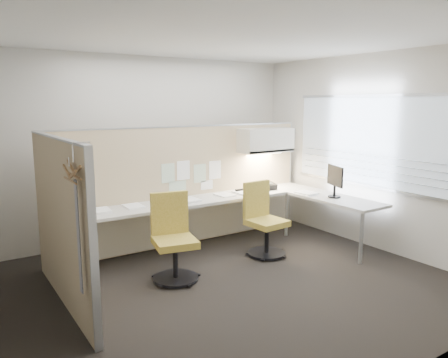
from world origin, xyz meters
TOP-DOWN VIEW (x-y plane):
  - floor at (0.00, 0.00)m, footprint 5.50×4.50m
  - ceiling at (0.00, 0.00)m, footprint 5.50×4.50m
  - wall_back at (0.00, 2.25)m, footprint 5.50×0.02m
  - wall_front at (0.00, -2.25)m, footprint 5.50×0.02m
  - wall_right at (2.75, 0.00)m, footprint 0.02×4.50m
  - window_pane at (2.73, 0.00)m, footprint 0.01×2.80m
  - partition_back at (0.55, 1.60)m, footprint 4.10×0.06m
  - partition_left at (-1.50, 0.50)m, footprint 0.06×2.20m
  - desk at (0.93, 1.13)m, footprint 4.00×2.07m
  - overhead_bin at (1.90, 1.39)m, footprint 0.90×0.36m
  - task_light_strip at (1.90, 1.39)m, footprint 0.60×0.06m
  - pinned_papers at (0.63, 1.57)m, footprint 1.01×0.00m
  - poster at (-1.05, 1.57)m, footprint 0.28×0.00m
  - chair_left at (-0.24, 0.46)m, footprint 0.57×0.59m
  - chair_right at (1.20, 0.55)m, footprint 0.53×0.54m
  - monitor at (2.30, 0.27)m, footprint 0.18×0.42m
  - phone at (1.88, 1.26)m, footprint 0.24×0.22m
  - stapler at (1.37, 1.36)m, footprint 0.14×0.04m
  - tape_dispenser at (1.65, 1.34)m, footprint 0.11×0.07m
  - coat_hook at (-1.58, -0.41)m, footprint 0.18×0.42m
  - paper_stack_0 at (-0.84, 1.31)m, footprint 0.26×0.32m
  - paper_stack_1 at (-0.38, 1.35)m, footprint 0.23×0.30m
  - paper_stack_2 at (0.41, 1.22)m, footprint 0.25×0.31m
  - paper_stack_3 at (1.04, 1.28)m, footprint 0.24×0.31m
  - paper_stack_4 at (1.37, 1.26)m, footprint 0.23×0.30m
  - paper_stack_5 at (2.16, 0.70)m, footprint 0.25×0.31m

SIDE VIEW (x-z plane):
  - floor at x=0.00m, z-range -0.01..0.00m
  - chair_right at x=1.20m, z-range -0.03..0.97m
  - chair_left at x=-0.24m, z-range -0.03..0.99m
  - desk at x=0.93m, z-range 0.24..0.97m
  - paper_stack_3 at x=1.04m, z-range 0.73..0.75m
  - paper_stack_1 at x=-0.38m, z-range 0.73..0.75m
  - paper_stack_4 at x=1.37m, z-range 0.73..0.75m
  - paper_stack_5 at x=2.16m, z-range 0.73..0.75m
  - paper_stack_2 at x=0.41m, z-range 0.73..0.76m
  - paper_stack_0 at x=-0.84m, z-range 0.73..0.76m
  - stapler at x=1.37m, z-range 0.73..0.78m
  - tape_dispenser at x=1.65m, z-range 0.73..0.79m
  - phone at x=1.88m, z-range 0.72..0.84m
  - partition_back at x=0.55m, z-range 0.00..1.75m
  - partition_left at x=-1.50m, z-range 0.00..1.75m
  - monitor at x=2.30m, z-range 0.77..1.23m
  - pinned_papers at x=0.63m, z-range 0.80..1.27m
  - task_light_strip at x=1.90m, z-range 1.29..1.31m
  - wall_back at x=0.00m, z-range 0.00..2.80m
  - wall_front at x=0.00m, z-range 0.00..2.80m
  - wall_right at x=2.75m, z-range 0.00..2.80m
  - poster at x=-1.05m, z-range 1.24..1.59m
  - coat_hook at x=-1.58m, z-range 0.79..2.07m
  - overhead_bin at x=1.90m, z-range 1.32..1.70m
  - window_pane at x=2.73m, z-range 0.90..2.20m
  - ceiling at x=0.00m, z-range 2.80..2.81m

